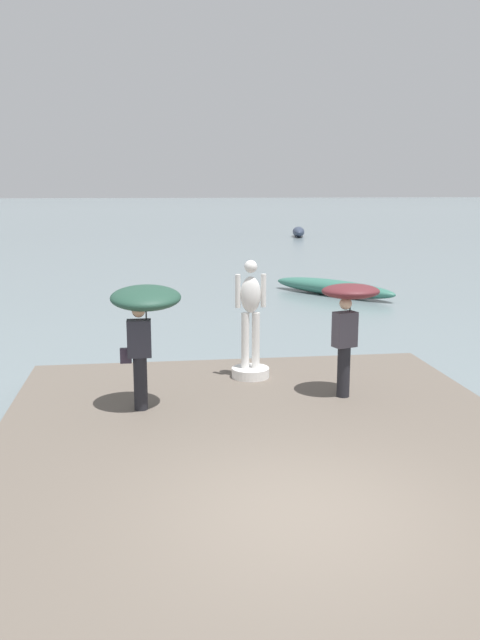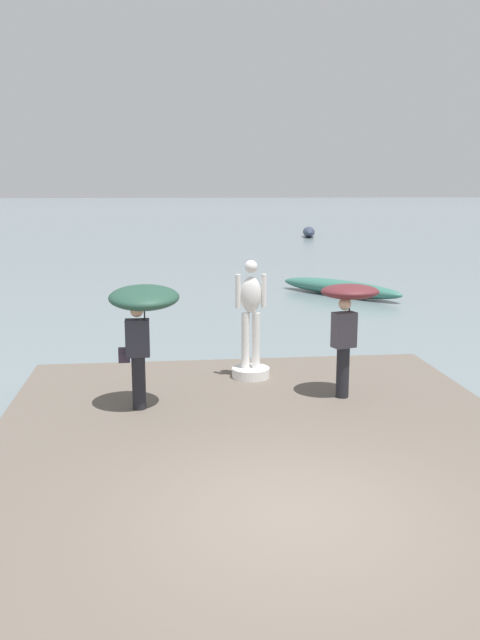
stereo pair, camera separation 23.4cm
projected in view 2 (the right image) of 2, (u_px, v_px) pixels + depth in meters
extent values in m
plane|color=slate|center=(182.00, 245.00, 46.52)|extent=(400.00, 400.00, 0.00)
cube|color=#60564C|center=(267.00, 461.00, 9.34)|extent=(7.92, 9.76, 0.40)
cylinder|color=white|center=(251.00, 372.00, 12.70)|extent=(0.71, 0.71, 0.18)
cylinder|color=white|center=(245.00, 341.00, 12.57)|extent=(0.15, 0.15, 1.06)
cylinder|color=white|center=(256.00, 340.00, 12.59)|extent=(0.15, 0.15, 1.06)
ellipsoid|color=white|center=(251.00, 295.00, 12.41)|extent=(0.38, 0.26, 0.68)
sphere|color=white|center=(251.00, 267.00, 12.31)|extent=(0.24, 0.24, 0.24)
cylinder|color=white|center=(238.00, 291.00, 12.37)|extent=(0.10, 0.10, 0.62)
cylinder|color=white|center=(264.00, 291.00, 12.43)|extent=(0.10, 0.10, 0.62)
cylinder|color=black|center=(139.00, 383.00, 10.83)|extent=(0.22, 0.22, 0.88)
cube|color=#2D2D38|center=(137.00, 338.00, 10.68)|extent=(0.38, 0.24, 0.60)
sphere|color=tan|center=(137.00, 311.00, 10.60)|extent=(0.21, 0.21, 0.21)
cylinder|color=#262626|center=(145.00, 318.00, 10.68)|extent=(0.02, 0.02, 0.52)
ellipsoid|color=#234738|center=(144.00, 297.00, 10.61)|extent=(1.12, 1.15, 0.44)
cube|color=#332838|center=(124.00, 355.00, 10.73)|extent=(0.18, 0.10, 0.24)
cylinder|color=black|center=(343.00, 372.00, 11.44)|extent=(0.22, 0.22, 0.88)
cube|color=#47424C|center=(344.00, 330.00, 11.29)|extent=(0.44, 0.35, 0.60)
sphere|color=beige|center=(345.00, 304.00, 11.20)|extent=(0.21, 0.21, 0.21)
cylinder|color=#262626|center=(349.00, 311.00, 11.31)|extent=(0.02, 0.02, 0.53)
ellipsoid|color=#5B2328|center=(350.00, 292.00, 11.25)|extent=(1.23, 1.24, 0.27)
ellipsoid|color=#2D384C|center=(309.00, 232.00, 53.71)|extent=(1.59, 3.59, 0.79)
ellipsoid|color=#336B5B|center=(340.00, 288.00, 24.74)|extent=(4.04, 4.79, 0.57)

